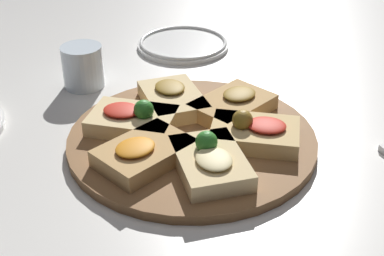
% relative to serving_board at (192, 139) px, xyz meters
% --- Properties ---
extents(ground_plane, '(3.00, 3.00, 0.00)m').
position_rel_serving_board_xyz_m(ground_plane, '(0.00, 0.00, -0.01)').
color(ground_plane, silver).
extents(serving_board, '(0.41, 0.41, 0.02)m').
position_rel_serving_board_xyz_m(serving_board, '(0.00, 0.00, 0.00)').
color(serving_board, brown).
rests_on(serving_board, ground_plane).
extents(focaccia_slice_0, '(0.12, 0.16, 0.05)m').
position_rel_serving_board_xyz_m(focaccia_slice_0, '(-0.02, -0.10, 0.03)').
color(focaccia_slice_0, '#E5C689').
rests_on(focaccia_slice_0, serving_board).
extents(focaccia_slice_1, '(0.17, 0.16, 0.05)m').
position_rel_serving_board_xyz_m(focaccia_slice_1, '(0.08, -0.06, 0.03)').
color(focaccia_slice_1, '#DBB775').
rests_on(focaccia_slice_1, serving_board).
extents(focaccia_slice_2, '(0.16, 0.14, 0.04)m').
position_rel_serving_board_xyz_m(focaccia_slice_2, '(0.10, 0.04, 0.02)').
color(focaccia_slice_2, tan).
rests_on(focaccia_slice_2, serving_board).
extents(focaccia_slice_3, '(0.11, 0.15, 0.04)m').
position_rel_serving_board_xyz_m(focaccia_slice_3, '(0.01, 0.10, 0.02)').
color(focaccia_slice_3, '#E5C689').
rests_on(focaccia_slice_3, serving_board).
extents(focaccia_slice_4, '(0.17, 0.16, 0.05)m').
position_rel_serving_board_xyz_m(focaccia_slice_4, '(-0.08, 0.07, 0.03)').
color(focaccia_slice_4, '#E5C689').
rests_on(focaccia_slice_4, serving_board).
extents(focaccia_slice_5, '(0.16, 0.14, 0.04)m').
position_rel_serving_board_xyz_m(focaccia_slice_5, '(-0.10, -0.03, 0.02)').
color(focaccia_slice_5, tan).
rests_on(focaccia_slice_5, serving_board).
extents(plate_right, '(0.21, 0.21, 0.02)m').
position_rel_serving_board_xyz_m(plate_right, '(0.17, 0.38, -0.00)').
color(plate_right, white).
rests_on(plate_right, ground_plane).
extents(water_glass, '(0.08, 0.08, 0.08)m').
position_rel_serving_board_xyz_m(water_glass, '(-0.10, 0.29, 0.03)').
color(water_glass, silver).
rests_on(water_glass, ground_plane).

